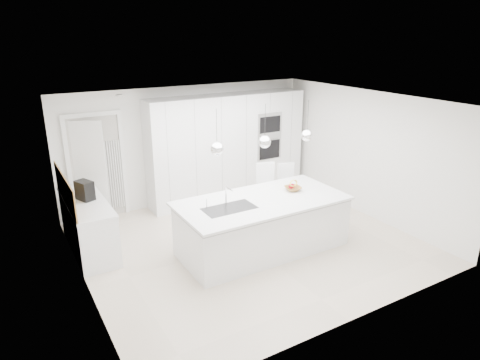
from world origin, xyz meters
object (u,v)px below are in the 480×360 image
bar_stool_left (269,194)px  bar_stool_right (289,191)px  island_base (263,226)px  espresso_machine (85,190)px  fruit_bowl (293,189)px

bar_stool_left → bar_stool_right: (0.52, 0.05, -0.05)m
island_base → espresso_machine: (-2.53, 1.54, 0.63)m
espresso_machine → bar_stool_right: 3.84m
fruit_bowl → espresso_machine: size_ratio=0.88×
espresso_machine → bar_stool_left: espresso_machine is taller
fruit_bowl → espresso_machine: (-3.24, 1.40, 0.13)m
island_base → bar_stool_left: 1.13m
fruit_bowl → espresso_machine: espresso_machine is taller
bar_stool_right → espresso_machine: bearing=-171.0°
fruit_bowl → bar_stool_left: size_ratio=0.24×
espresso_machine → fruit_bowl: bearing=-46.2°
island_base → fruit_bowl: 0.88m
espresso_machine → island_base: bearing=-54.1°
espresso_machine → bar_stool_right: size_ratio=0.30×
espresso_machine → bar_stool_left: 3.34m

